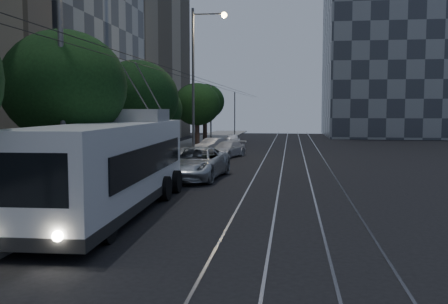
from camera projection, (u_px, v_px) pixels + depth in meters
name	position (u px, v px, depth m)	size (l,w,h in m)	color
ground	(224.00, 219.00, 17.17)	(120.00, 120.00, 0.00)	black
sidewalk	(161.00, 158.00, 37.91)	(5.00, 90.00, 0.15)	slate
tram_rails	(294.00, 160.00, 36.58)	(4.52, 90.00, 0.02)	gray
overhead_wires	(194.00, 113.00, 37.28)	(2.23, 90.00, 6.00)	black
building_distant_right	(408.00, 48.00, 68.01)	(22.00, 18.00, 24.00)	#333841
trolleybus	(115.00, 165.00, 18.18)	(3.08, 12.73, 5.63)	silver
pickup_silver	(195.00, 163.00, 26.97)	(2.83, 6.14, 1.71)	silver
car_white_a	(187.00, 158.00, 31.88)	(1.47, 3.64, 1.24)	#B6B7BB
car_white_b	(227.00, 149.00, 39.07)	(1.74, 4.29, 1.24)	silver
car_white_c	(212.00, 146.00, 41.87)	(1.40, 4.01, 1.32)	#B0B0B4
car_white_d	(233.00, 140.00, 50.21)	(1.50, 3.72, 1.27)	white
tree_1	(64.00, 87.00, 19.42)	(4.85, 4.85, 6.85)	#31211B
tree_2	(136.00, 99.00, 28.37)	(4.83, 4.83, 6.56)	#31211B
tree_3	(153.00, 110.00, 33.58)	(3.99, 3.99, 5.53)	#31211B
tree_4	(197.00, 104.00, 46.66)	(4.42, 4.42, 6.19)	#31211B
tree_5	(205.00, 102.00, 50.83)	(4.01, 4.01, 6.30)	#31211B
streetlamp_near	(72.00, 63.00, 17.53)	(2.19, 0.44, 8.89)	#58585A
streetlamp_far	(199.00, 70.00, 37.92)	(2.70, 0.44, 11.35)	#58585A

